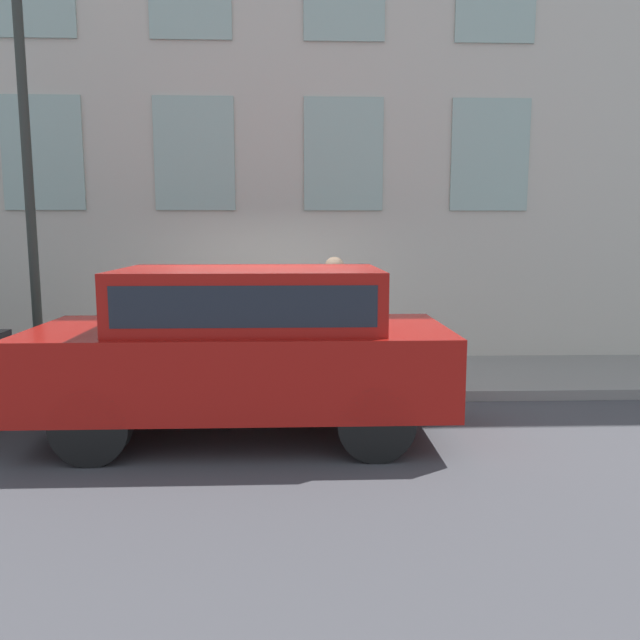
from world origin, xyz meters
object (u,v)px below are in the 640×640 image
person (334,306)px  parked_truck_red_near (245,341)px  street_lamp (23,97)px  fire_hydrant (305,353)px

person → parked_truck_red_near: size_ratio=0.39×
person → parked_truck_red_near: bearing=-86.4°
parked_truck_red_near → street_lamp: (1.73, 2.82, 2.77)m
fire_hydrant → person: (0.32, -0.40, 0.57)m
parked_truck_red_near → street_lamp: street_lamp is taller
person → street_lamp: 4.69m
fire_hydrant → parked_truck_red_near: size_ratio=0.20×
parked_truck_red_near → street_lamp: size_ratio=0.72×
fire_hydrant → person: person is taller
person → fire_hydrant: bearing=-108.4°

